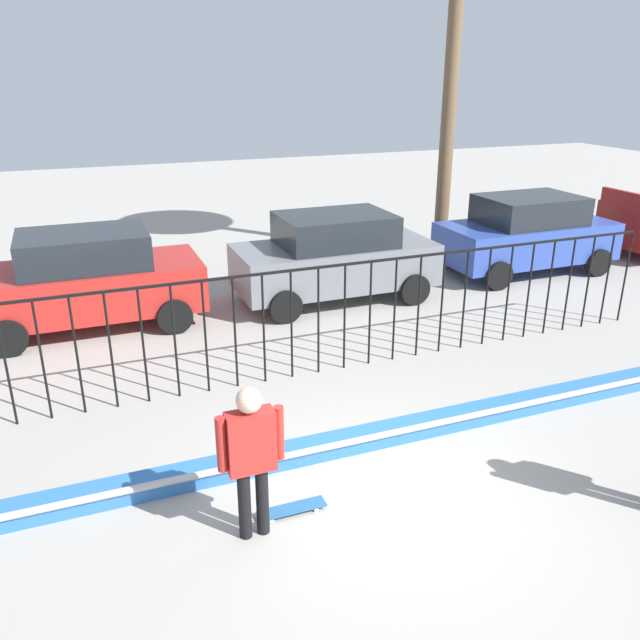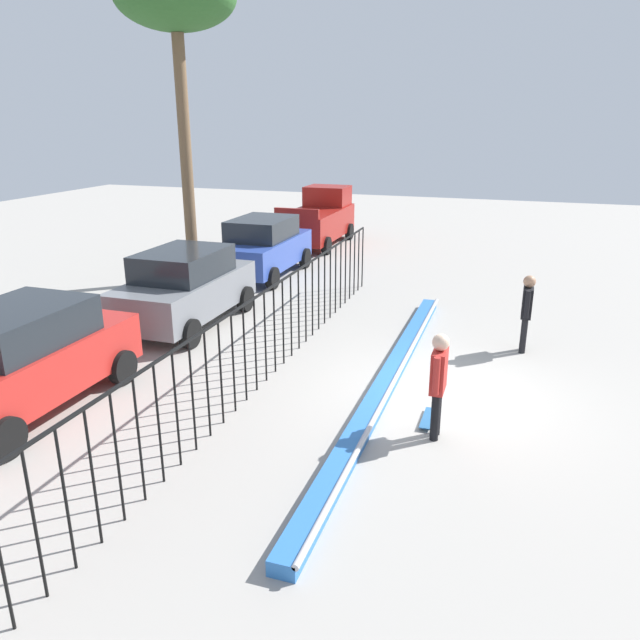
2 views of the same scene
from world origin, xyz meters
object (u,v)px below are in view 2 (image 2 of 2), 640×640
(skateboarder, at_px, (439,377))
(pickup_truck, at_px, (318,219))
(parked_car_blue, at_px, (263,246))
(camera_operator, at_px, (527,307))
(parked_car_gray, at_px, (185,287))
(palm_tree_tall, at_px, (175,2))
(parked_car_red, at_px, (22,358))
(skateboard, at_px, (428,418))

(skateboarder, height_order, pickup_truck, pickup_truck)
(parked_car_blue, height_order, pickup_truck, pickup_truck)
(camera_operator, height_order, parked_car_gray, parked_car_gray)
(camera_operator, relative_size, palm_tree_tall, 0.19)
(camera_operator, bearing_deg, skateboarder, -6.20)
(parked_car_blue, bearing_deg, camera_operator, -121.91)
(skateboarder, xyz_separation_m, parked_car_red, (-1.28, 7.10, -0.11))
(skateboard, distance_m, parked_car_blue, 10.94)
(skateboard, xyz_separation_m, parked_car_gray, (3.30, 6.65, 0.91))
(parked_car_red, distance_m, parked_car_gray, 5.08)
(parked_car_gray, distance_m, parked_car_blue, 5.21)
(skateboarder, distance_m, pickup_truck, 16.17)
(parked_car_blue, relative_size, pickup_truck, 0.91)
(skateboarder, relative_size, parked_car_red, 0.42)
(parked_car_gray, distance_m, pickup_truck, 10.80)
(parked_car_red, bearing_deg, camera_operator, -56.18)
(camera_operator, distance_m, parked_car_gray, 8.16)
(parked_car_blue, xyz_separation_m, palm_tree_tall, (-1.31, 1.86, 7.09))
(parked_car_gray, height_order, pickup_truck, pickup_truck)
(camera_operator, relative_size, parked_car_red, 0.41)
(parked_car_red, relative_size, parked_car_blue, 1.00)
(skateboarder, height_order, parked_car_gray, parked_car_gray)
(skateboarder, bearing_deg, parked_car_red, 104.85)
(parked_car_red, bearing_deg, skateboard, -76.28)
(skateboard, height_order, parked_car_gray, parked_car_gray)
(skateboard, bearing_deg, pickup_truck, 8.82)
(parked_car_red, bearing_deg, parked_car_gray, -3.65)
(skateboarder, xyz_separation_m, skateboard, (0.50, 0.18, -1.02))
(skateboarder, bearing_deg, palm_tree_tall, 53.65)
(camera_operator, bearing_deg, skateboard, -10.44)
(skateboarder, bearing_deg, skateboard, 24.97)
(parked_car_red, relative_size, palm_tree_tall, 0.47)
(skateboard, relative_size, parked_car_gray, 0.19)
(skateboarder, distance_m, parked_car_red, 7.21)
(pickup_truck, bearing_deg, parked_car_red, -178.71)
(camera_operator, height_order, pickup_truck, pickup_truck)
(skateboard, distance_m, palm_tree_tall, 13.83)
(skateboard, height_order, camera_operator, camera_operator)
(camera_operator, distance_m, parked_car_blue, 9.45)
(parked_car_red, relative_size, pickup_truck, 0.91)
(parked_car_blue, bearing_deg, pickup_truck, -3.81)
(parked_car_gray, bearing_deg, parked_car_blue, -1.24)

